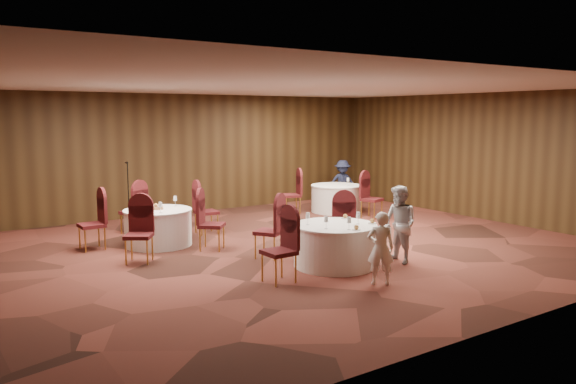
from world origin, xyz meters
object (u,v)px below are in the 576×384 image
woman_b (399,225)px  woman_a (381,248)px  table_left (158,227)px  table_main (335,245)px  man_c (342,183)px  mic_stand (129,210)px  table_right (336,198)px

woman_b → woman_a: bearing=-52.0°
table_left → woman_b: woman_b is taller
table_main → man_c: size_ratio=1.10×
mic_stand → woman_a: (1.91, -6.34, 0.12)m
table_main → woman_a: 1.27m
table_left → table_main: bearing=-58.5°
table_right → man_c: size_ratio=1.04×
table_main → mic_stand: size_ratio=0.93×
table_main → table_right: 5.65m
table_left → woman_b: bearing=-50.3°
table_main → man_c: 6.76m
table_right → mic_stand: 5.59m
table_left → table_right: bearing=11.6°
table_right → woman_b: woman_b is taller
table_right → man_c: 1.16m
table_left → woman_b: (3.09, -3.73, 0.32)m
table_right → woman_a: bearing=-122.8°
table_right → woman_a: woman_a is taller
table_main → woman_b: size_ratio=1.06×
man_c → table_left: bearing=-134.6°
mic_stand → woman_a: bearing=-73.3°
table_left → woman_a: size_ratio=1.18×
table_right → man_c: (0.83, 0.75, 0.29)m
mic_stand → table_right: bearing=-7.1°
mic_stand → woman_b: bearing=-60.9°
table_main → woman_a: bearing=-94.1°
table_main → man_c: man_c is taller
woman_a → man_c: bearing=-90.0°
table_right → mic_stand: bearing=172.9°
woman_a → woman_b: woman_b is taller
table_main → table_right: bearing=51.1°
woman_a → woman_b: size_ratio=0.83×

